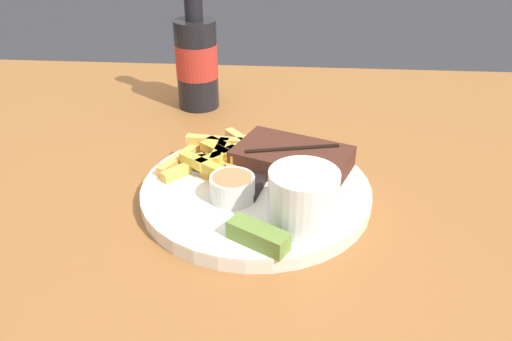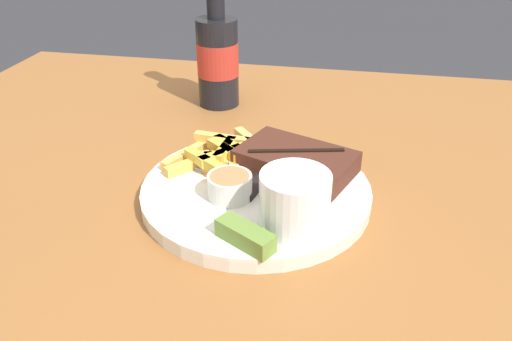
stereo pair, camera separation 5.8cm
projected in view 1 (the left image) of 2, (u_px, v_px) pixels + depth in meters
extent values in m
cube|color=#935B2D|center=(256.00, 211.00, 0.61)|extent=(1.18, 0.99, 0.04)
cylinder|color=#935B2D|center=(54.00, 231.00, 1.22)|extent=(0.06, 0.06, 0.74)
cylinder|color=#935B2D|center=(500.00, 252.00, 1.15)|extent=(0.06, 0.06, 0.74)
cylinder|color=silver|center=(256.00, 193.00, 0.60)|extent=(0.27, 0.27, 0.01)
cylinder|color=white|center=(256.00, 186.00, 0.59)|extent=(0.27, 0.27, 0.00)
cube|color=#472319|center=(292.00, 159.00, 0.62)|extent=(0.16, 0.13, 0.03)
cube|color=black|center=(293.00, 148.00, 0.61)|extent=(0.12, 0.03, 0.00)
cube|color=#E0A857|center=(244.00, 142.00, 0.65)|extent=(0.06, 0.07, 0.01)
cube|color=#E6B04B|center=(188.00, 168.00, 0.62)|extent=(0.06, 0.06, 0.01)
cube|color=#F2AB46|center=(221.00, 160.00, 0.63)|extent=(0.04, 0.08, 0.01)
cube|color=#DEA252|center=(220.00, 159.00, 0.64)|extent=(0.06, 0.02, 0.01)
cube|color=#EAA750|center=(180.00, 159.00, 0.64)|extent=(0.05, 0.08, 0.01)
cube|color=gold|center=(219.00, 152.00, 0.63)|extent=(0.05, 0.05, 0.01)
cube|color=#E5BB5A|center=(222.00, 159.00, 0.64)|extent=(0.01, 0.05, 0.01)
cube|color=gold|center=(203.00, 165.00, 0.60)|extent=(0.07, 0.05, 0.01)
cube|color=#EAA759|center=(231.00, 170.00, 0.61)|extent=(0.03, 0.05, 0.01)
cube|color=#F3BC47|center=(226.00, 149.00, 0.64)|extent=(0.06, 0.05, 0.01)
cube|color=gold|center=(220.00, 151.00, 0.63)|extent=(0.02, 0.06, 0.01)
cube|color=#DDAF54|center=(208.00, 168.00, 0.62)|extent=(0.05, 0.06, 0.01)
cube|color=gold|center=(218.00, 157.00, 0.62)|extent=(0.05, 0.06, 0.01)
cube|color=#E3AF51|center=(214.00, 141.00, 0.66)|extent=(0.08, 0.02, 0.01)
cylinder|color=white|center=(303.00, 198.00, 0.51)|extent=(0.07, 0.07, 0.06)
cylinder|color=beige|center=(304.00, 178.00, 0.50)|extent=(0.07, 0.07, 0.01)
cylinder|color=silver|center=(232.00, 188.00, 0.56)|extent=(0.05, 0.05, 0.03)
cylinder|color=#C67A4C|center=(232.00, 180.00, 0.56)|extent=(0.04, 0.04, 0.01)
cube|color=olive|center=(258.00, 236.00, 0.49)|extent=(0.07, 0.05, 0.02)
cube|color=#B7B7BC|center=(195.00, 170.00, 0.62)|extent=(0.10, 0.04, 0.00)
cube|color=#B7B7BC|center=(244.00, 183.00, 0.59)|extent=(0.03, 0.01, 0.00)
cube|color=#B7B7BC|center=(245.00, 181.00, 0.60)|extent=(0.03, 0.01, 0.00)
cube|color=#B7B7BC|center=(247.00, 180.00, 0.60)|extent=(0.03, 0.01, 0.00)
cube|color=#B7B7BC|center=(278.00, 156.00, 0.65)|extent=(0.04, 0.11, 0.00)
cube|color=black|center=(260.00, 186.00, 0.58)|extent=(0.03, 0.06, 0.01)
cylinder|color=black|center=(197.00, 65.00, 0.81)|extent=(0.07, 0.07, 0.14)
cylinder|color=#B22D23|center=(197.00, 60.00, 0.81)|extent=(0.07, 0.07, 0.05)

